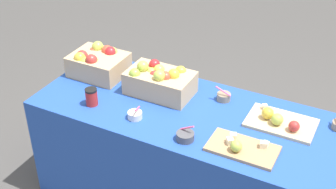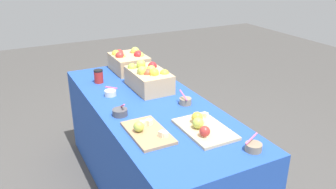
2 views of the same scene
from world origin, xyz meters
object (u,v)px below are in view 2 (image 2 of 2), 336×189
sample_bowl_extra (185,101)px  sample_bowl_far (110,93)px  apple_crate_left (129,61)px  sample_bowl_near (120,112)px  apple_crate_middle (149,78)px  cutting_board_back (203,127)px  sample_bowl_mid (253,147)px  cutting_board_front (147,131)px  coffee_cup (99,76)px

sample_bowl_extra → sample_bowl_far: bearing=-132.9°
apple_crate_left → sample_bowl_near: bearing=-24.7°
apple_crate_middle → sample_bowl_far: apple_crate_middle is taller
cutting_board_back → sample_bowl_mid: 0.33m
cutting_board_back → sample_bowl_mid: (0.31, 0.12, -0.00)m
apple_crate_middle → cutting_board_front: (0.66, -0.31, -0.07)m
sample_bowl_near → sample_bowl_far: size_ratio=0.97×
sample_bowl_near → sample_bowl_extra: sample_bowl_extra is taller
cutting_board_front → apple_crate_middle: bearing=154.9°
cutting_board_back → sample_bowl_near: (-0.42, -0.37, -0.00)m
sample_bowl_near → sample_bowl_mid: sample_bowl_near is taller
cutting_board_front → sample_bowl_extra: 0.49m
sample_bowl_near → sample_bowl_extra: size_ratio=0.97×
apple_crate_left → sample_bowl_extra: size_ratio=3.44×
cutting_board_front → sample_bowl_extra: (-0.26, 0.41, 0.01)m
cutting_board_back → sample_bowl_far: bearing=-157.5°
cutting_board_front → sample_bowl_far: size_ratio=3.61×
cutting_board_front → sample_bowl_extra: bearing=122.7°
sample_bowl_extra → coffee_cup: (-0.69, -0.41, 0.03)m
sample_bowl_near → coffee_cup: 0.65m
sample_bowl_near → sample_bowl_far: (-0.35, 0.05, -0.00)m
sample_bowl_near → sample_bowl_mid: bearing=33.8°
apple_crate_left → sample_bowl_extra: 0.87m
sample_bowl_extra → sample_bowl_near: bearing=-95.0°
apple_crate_middle → sample_bowl_far: (0.01, -0.31, -0.07)m
cutting_board_front → coffee_cup: bearing=-179.8°
coffee_cup → cutting_board_back: bearing=16.4°
apple_crate_middle → sample_bowl_far: 0.32m
sample_bowl_near → coffee_cup: bearing=175.3°
sample_bowl_far → coffee_cup: size_ratio=0.94×
cutting_board_front → sample_bowl_mid: (0.43, 0.43, 0.00)m
cutting_board_front → sample_bowl_near: sample_bowl_near is taller
sample_bowl_near → cutting_board_front: bearing=10.4°
cutting_board_front → sample_bowl_mid: 0.61m
sample_bowl_mid → sample_bowl_near: bearing=-146.2°
cutting_board_back → coffee_cup: coffee_cup is taller
cutting_board_front → apple_crate_left: bearing=163.9°
apple_crate_middle → cutting_board_back: size_ratio=1.07×
apple_crate_left → sample_bowl_mid: apple_crate_left is taller
apple_crate_left → cutting_board_back: size_ratio=0.92×
cutting_board_front → coffee_cup: coffee_cup is taller
sample_bowl_mid → sample_bowl_extra: sample_bowl_extra is taller
apple_crate_middle → sample_bowl_far: bearing=-89.0°
apple_crate_left → cutting_board_front: 1.18m
apple_crate_left → sample_bowl_mid: (1.56, 0.11, -0.07)m
apple_crate_left → cutting_board_front: bearing=-16.1°
apple_crate_middle → coffee_cup: bearing=-134.1°
sample_bowl_far → coffee_cup: bearing=179.3°
sample_bowl_extra → apple_crate_middle: bearing=-165.3°
cutting_board_back → coffee_cup: (-1.07, -0.31, 0.03)m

